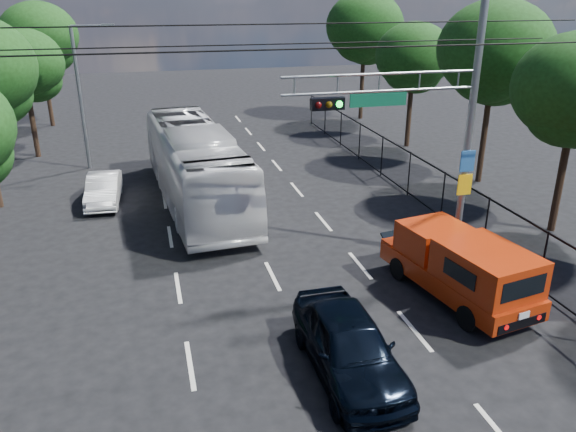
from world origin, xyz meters
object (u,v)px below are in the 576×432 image
object	(u,v)px
signal_mast	(438,105)
navy_hatchback	(349,345)
red_pickup	(460,265)
white_bus	(195,165)
white_van	(104,189)

from	to	relation	value
signal_mast	navy_hatchback	bearing A→B (deg)	-131.71
signal_mast	red_pickup	xyz separation A→B (m)	(-0.27, -2.66, -4.18)
white_bus	red_pickup	bearing A→B (deg)	-61.45
signal_mast	white_van	world-z (taller)	signal_mast
navy_hatchback	red_pickup	bearing A→B (deg)	29.92
signal_mast	white_van	distance (m)	14.45
signal_mast	white_van	size ratio (longest dim) A/B	2.55
navy_hatchback	white_bus	bearing A→B (deg)	99.71
navy_hatchback	white_van	size ratio (longest dim) A/B	1.22
signal_mast	navy_hatchback	xyz separation A→B (m)	(-4.64, -5.21, -4.47)
white_van	navy_hatchback	bearing A→B (deg)	-63.04
red_pickup	white_bus	size ratio (longest dim) A/B	0.47
red_pickup	white_bus	bearing A→B (deg)	122.98
white_bus	white_van	bearing A→B (deg)	162.83
signal_mast	white_bus	world-z (taller)	signal_mast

